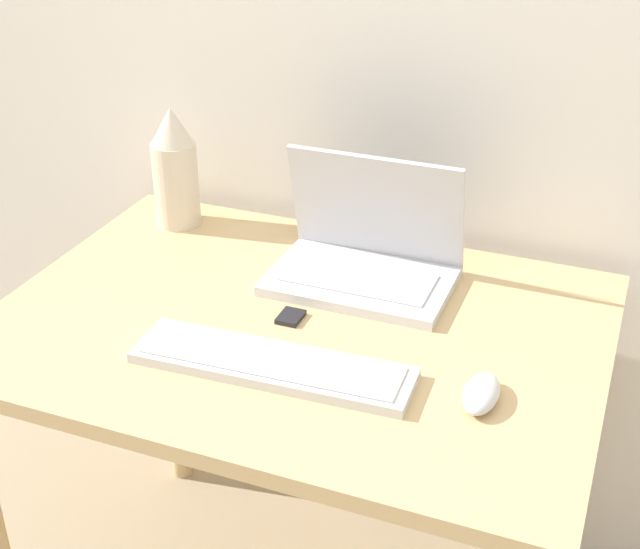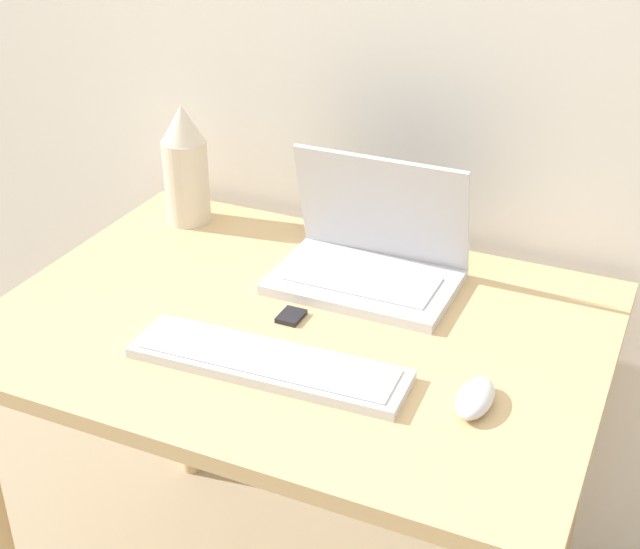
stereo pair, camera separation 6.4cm
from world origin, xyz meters
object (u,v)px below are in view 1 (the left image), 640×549
at_px(keyboard, 272,365).
at_px(mouse, 481,393).
at_px(laptop, 366,254).
at_px(vase, 175,168).
at_px(mp3_player, 291,317).

height_order(keyboard, mouse, mouse).
relative_size(keyboard, mouse, 4.26).
xyz_separation_m(laptop, keyboard, (-0.04, -0.35, -0.04)).
bearing_deg(keyboard, laptop, 83.18).
height_order(mouse, vase, vase).
distance_m(keyboard, mouse, 0.34).
xyz_separation_m(mouse, vase, (-0.75, 0.39, 0.11)).
xyz_separation_m(keyboard, mp3_player, (-0.03, 0.16, -0.01)).
bearing_deg(vase, keyboard, -46.15).
distance_m(laptop, vase, 0.47).
distance_m(laptop, mp3_player, 0.21).
distance_m(mouse, mp3_player, 0.39).
distance_m(laptop, keyboard, 0.35).
height_order(vase, mp3_player, vase).
relative_size(keyboard, vase, 1.81).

